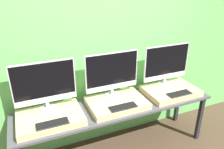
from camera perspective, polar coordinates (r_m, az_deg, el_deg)
wall_back at (r=2.79m, az=-1.87°, el=6.11°), size 8.00×0.04×2.60m
workbench at (r=2.76m, az=1.16°, el=-9.04°), size 2.48×0.60×0.71m
wooden_riser_left at (r=2.53m, az=-15.82°, el=-10.84°), size 0.70×0.50×0.07m
monitor_left at (r=2.49m, az=-17.21°, el=-2.39°), size 0.68×0.18×0.57m
keyboard_left at (r=2.36m, az=-15.28°, el=-12.27°), size 0.33×0.13×0.01m
wooden_riser_center at (r=2.70m, az=1.28°, el=-7.40°), size 0.70×0.50×0.07m
monitor_center at (r=2.66m, az=0.01°, el=0.51°), size 0.68×0.18×0.57m
keyboard_center at (r=2.54m, az=2.94°, el=-8.45°), size 0.33×0.13×0.01m
wooden_riser_right at (r=3.08m, az=15.02°, el=-4.11°), size 0.70×0.50×0.07m
monitor_right at (r=3.05m, az=14.02°, el=2.84°), size 0.68×0.18×0.57m
keyboard_right at (r=2.94m, az=17.17°, el=-4.80°), size 0.33×0.13×0.01m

